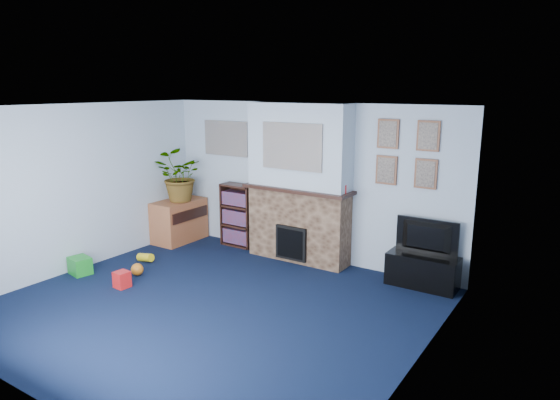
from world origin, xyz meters
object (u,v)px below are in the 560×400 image
Objects in this scene: tv_stand at (422,271)px; sideboard at (179,221)px; bookshelf at (239,216)px; television at (425,238)px.

sideboard is (-4.19, -0.28, 0.12)m from tv_stand.
bookshelf is at bearing 19.13° from sideboard.
sideboard is at bearing -176.18° from tv_stand.
television reaches higher than sideboard.
bookshelf reaches higher than tv_stand.
sideboard reaches higher than tv_stand.
bookshelf is at bearing -1.69° from television.
bookshelf is 1.10m from sideboard.
tv_stand is 1.12× the size of television.
bookshelf is at bearing 178.61° from tv_stand.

